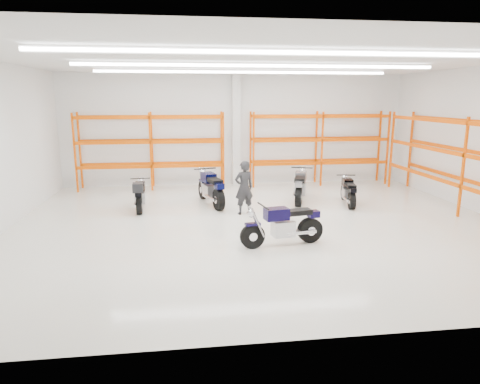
{
  "coord_description": "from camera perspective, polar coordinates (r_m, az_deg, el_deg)",
  "views": [
    {
      "loc": [
        -2.11,
        -11.57,
        3.52
      ],
      "look_at": [
        -0.54,
        0.5,
        0.85
      ],
      "focal_mm": 32.0,
      "sensor_mm": 36.0,
      "label": 1
    }
  ],
  "objects": [
    {
      "name": "motorcycle_back_b",
      "position": [
        14.32,
        -3.86,
        0.37
      ],
      "size": [
        0.93,
        2.32,
        1.16
      ],
      "color": "black",
      "rests_on": "ground"
    },
    {
      "name": "pallet_racking_side",
      "position": [
        14.51,
        29.02,
        4.08
      ],
      "size": [
        0.87,
        9.07,
        3.0
      ],
      "color": "#D65804",
      "rests_on": "ground"
    },
    {
      "name": "motorcycle_back_c",
      "position": [
        14.91,
        8.01,
        0.67
      ],
      "size": [
        1.03,
        2.19,
        1.12
      ],
      "color": "black",
      "rests_on": "ground"
    },
    {
      "name": "standing_man",
      "position": [
        13.13,
        0.53,
        0.58
      ],
      "size": [
        0.7,
        0.56,
        1.67
      ],
      "primitive_type": "imported",
      "rotation": [
        0.0,
        0.0,
        3.43
      ],
      "color": "black",
      "rests_on": "ground"
    },
    {
      "name": "pallet_racking_back_right",
      "position": [
        18.0,
        10.51,
        6.66
      ],
      "size": [
        5.67,
        0.87,
        3.0
      ],
      "color": "#D65804",
      "rests_on": "ground"
    },
    {
      "name": "motorcycle_back_d",
      "position": [
        14.77,
        14.24,
        -0.02
      ],
      "size": [
        0.71,
        1.91,
        0.94
      ],
      "color": "black",
      "rests_on": "ground"
    },
    {
      "name": "ground",
      "position": [
        12.28,
        2.79,
        -4.29
      ],
      "size": [
        14.0,
        14.0,
        0.0
      ],
      "primitive_type": "plane",
      "color": "silver",
      "rests_on": "ground"
    },
    {
      "name": "pallet_racking_back_left",
      "position": [
        17.19,
        -11.76,
        6.35
      ],
      "size": [
        5.67,
        0.87,
        3.0
      ],
      "color": "#D65804",
      "rests_on": "ground"
    },
    {
      "name": "structural_column",
      "position": [
        17.56,
        -0.51,
        8.25
      ],
      "size": [
        0.32,
        0.32,
        4.5
      ],
      "primitive_type": "cube",
      "color": "white",
      "rests_on": "ground"
    },
    {
      "name": "room_shell",
      "position": [
        11.79,
        2.94,
        11.22
      ],
      "size": [
        14.02,
        12.02,
        4.51
      ],
      "color": "white",
      "rests_on": "ground"
    },
    {
      "name": "motorcycle_back_a",
      "position": [
        13.99,
        -13.23,
        -0.44
      ],
      "size": [
        0.64,
        1.99,
        1.03
      ],
      "color": "black",
      "rests_on": "ground"
    },
    {
      "name": "motorcycle_main",
      "position": [
        10.49,
        6.14,
        -4.48
      ],
      "size": [
        2.12,
        0.72,
        1.05
      ],
      "color": "black",
      "rests_on": "ground"
    }
  ]
}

